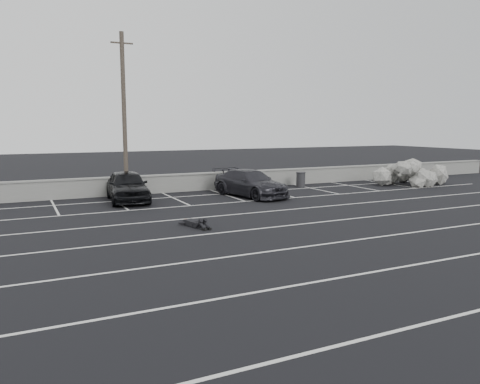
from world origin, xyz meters
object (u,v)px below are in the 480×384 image
car_right (250,183)px  trash_bin (301,179)px  car_left (127,186)px  riprap_pile (414,177)px  utility_pole (124,115)px  person (192,220)px

car_right → trash_bin: car_right is taller
car_left → riprap_pile: size_ratio=0.88×
trash_bin → utility_pole: bearing=177.2°
riprap_pile → utility_pole: bearing=171.3°
utility_pole → person: (0.65, -8.59, -4.21)m
car_right → riprap_pile: car_right is taller
car_right → riprap_pile: size_ratio=0.94×
car_left → utility_pole: utility_pole is taller
utility_pole → riprap_pile: (18.34, -2.81, -3.94)m
car_right → utility_pole: 7.72m
car_left → riprap_pile: car_left is taller
utility_pole → trash_bin: bearing=-2.8°
utility_pole → trash_bin: utility_pole is taller
car_right → car_left: bearing=157.5°
car_left → car_right: bearing=-5.2°
utility_pole → person: 9.59m
riprap_pile → car_left: bearing=175.9°
car_right → person: bearing=-145.3°
car_right → person: size_ratio=2.21×
car_left → trash_bin: size_ratio=4.93×
person → car_right: bearing=34.7°
car_left → trash_bin: car_left is taller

